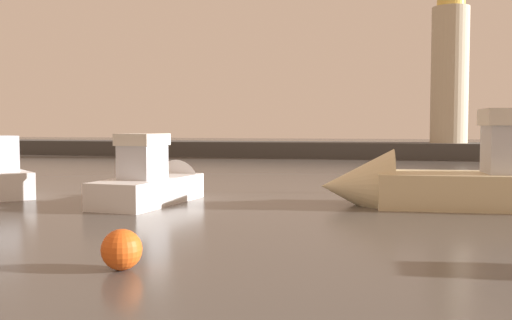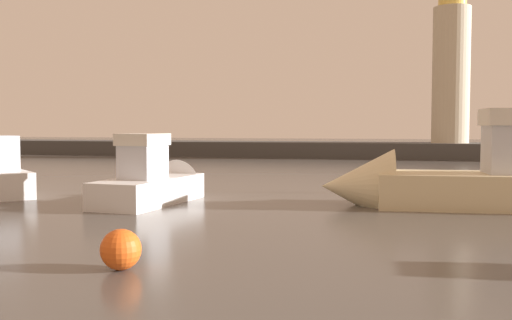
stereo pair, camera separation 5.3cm
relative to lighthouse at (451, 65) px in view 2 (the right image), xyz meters
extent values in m
plane|color=#4C4742|center=(-6.03, -26.13, -8.25)|extent=(220.00, 220.00, 0.00)
cube|color=#423F3D|center=(-6.03, 0.00, -7.54)|extent=(87.07, 5.58, 1.42)
cylinder|color=beige|center=(0.00, 0.00, -0.92)|extent=(3.20, 3.20, 11.82)
cube|color=white|center=(-12.55, -34.26, -7.77)|extent=(2.47, 5.40, 0.97)
cone|color=white|center=(-12.30, -31.13, -7.72)|extent=(2.12, 2.01, 1.98)
cube|color=silver|center=(-12.58, -34.68, -6.67)|extent=(1.37, 1.70, 1.22)
cube|color=silver|center=(-12.58, -34.68, -5.85)|extent=(1.51, 1.87, 0.43)
cube|color=silver|center=(-19.45, -33.76, -6.47)|extent=(2.27, 2.16, 1.45)
cube|color=beige|center=(-0.65, -32.21, -7.64)|extent=(7.57, 3.58, 1.23)
cone|color=beige|center=(-5.03, -32.62, -7.58)|extent=(2.86, 3.02, 2.78)
sphere|color=#EA5919|center=(-8.69, -43.67, -7.84)|extent=(0.83, 0.83, 0.83)
camera|label=1|loc=(-3.10, -54.15, -5.37)|focal=41.04mm
camera|label=2|loc=(-3.05, -54.14, -5.37)|focal=41.04mm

